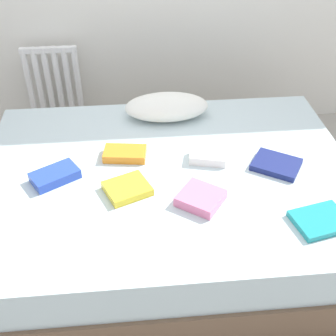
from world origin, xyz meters
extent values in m
plane|color=#9E998E|center=(0.00, 0.00, 0.00)|extent=(8.00, 8.00, 0.00)
cube|color=brown|center=(0.00, 0.00, 0.14)|extent=(2.00, 1.50, 0.28)
cube|color=silver|center=(0.00, 0.00, 0.39)|extent=(1.96, 1.46, 0.22)
cylinder|color=white|center=(-0.91, 1.20, 0.42)|extent=(0.04, 0.04, 0.59)
cylinder|color=white|center=(-0.84, 1.20, 0.42)|extent=(0.04, 0.04, 0.59)
cylinder|color=white|center=(-0.77, 1.20, 0.42)|extent=(0.04, 0.04, 0.59)
cylinder|color=white|center=(-0.70, 1.20, 0.42)|extent=(0.04, 0.04, 0.59)
cylinder|color=white|center=(-0.63, 1.20, 0.42)|extent=(0.04, 0.04, 0.59)
cylinder|color=white|center=(-0.56, 1.20, 0.42)|extent=(0.04, 0.04, 0.59)
cube|color=white|center=(-0.74, 1.20, 0.70)|extent=(0.40, 0.04, 0.04)
cube|color=white|center=(-0.74, 1.20, 0.14)|extent=(0.40, 0.04, 0.04)
ellipsoid|color=white|center=(0.04, 0.54, 0.57)|extent=(0.51, 0.27, 0.15)
cube|color=pink|center=(0.13, -0.26, 0.53)|extent=(0.27, 0.26, 0.05)
cube|color=navy|center=(0.57, -0.02, 0.52)|extent=(0.30, 0.29, 0.03)
cube|color=orange|center=(-0.23, 0.14, 0.52)|extent=(0.24, 0.16, 0.05)
cube|color=#2847B7|center=(-0.58, -0.02, 0.53)|extent=(0.27, 0.24, 0.05)
cube|color=teal|center=(0.65, -0.45, 0.51)|extent=(0.28, 0.24, 0.03)
cube|color=yellow|center=(-0.22, -0.15, 0.52)|extent=(0.26, 0.25, 0.04)
cube|color=white|center=(0.22, 0.07, 0.52)|extent=(0.22, 0.16, 0.05)
camera|label=1|loc=(-0.18, -1.81, 1.92)|focal=47.10mm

